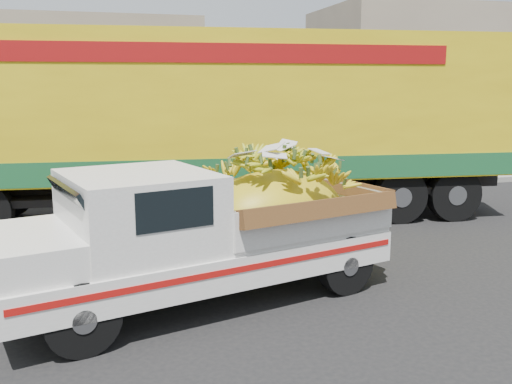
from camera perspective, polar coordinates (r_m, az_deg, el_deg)
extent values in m
plane|color=black|center=(7.35, 5.06, -11.64)|extent=(100.00, 100.00, 0.00)
cube|color=gray|center=(14.46, -5.32, -0.17)|extent=(60.00, 0.25, 0.15)
cube|color=gray|center=(16.50, -6.56, 1.14)|extent=(60.00, 4.00, 0.14)
cube|color=gray|center=(28.24, 20.78, 10.44)|extent=(14.00, 6.00, 6.00)
cylinder|color=black|center=(6.31, -17.03, -11.98)|extent=(0.84, 0.45, 0.81)
cylinder|color=black|center=(7.75, -19.87, -7.89)|extent=(0.84, 0.45, 0.81)
cylinder|color=black|center=(7.83, 8.91, -7.16)|extent=(0.84, 0.45, 0.81)
cylinder|color=black|center=(9.03, 2.59, -4.63)|extent=(0.84, 0.45, 0.81)
cube|color=silver|center=(7.47, -5.78, -6.47)|extent=(5.31, 3.11, 0.42)
cube|color=#A50F0C|center=(6.68, -2.43, -7.91)|extent=(4.72, 1.35, 0.07)
cube|color=silver|center=(6.79, -21.75, -5.45)|extent=(1.34, 1.88, 0.38)
cube|color=silver|center=(7.02, -11.59, -1.97)|extent=(2.06, 2.12, 0.96)
cube|color=black|center=(6.22, -8.04, -1.77)|extent=(0.88, 0.26, 0.45)
cube|color=silver|center=(7.95, 2.51, -1.80)|extent=(2.85, 2.41, 0.54)
ellipsoid|color=gold|center=(7.92, 1.86, -2.67)|extent=(2.53, 2.00, 1.36)
cylinder|color=black|center=(12.51, 19.17, -0.22)|extent=(1.12, 0.42, 1.10)
cylinder|color=black|center=(14.26, 15.31, 1.28)|extent=(1.12, 0.42, 1.10)
cylinder|color=black|center=(11.97, 14.14, -0.41)|extent=(1.12, 0.42, 1.10)
cylinder|color=black|center=(13.79, 10.79, 1.16)|extent=(1.12, 0.42, 1.10)
cylinder|color=black|center=(13.30, -23.48, 0.11)|extent=(1.12, 0.42, 1.10)
cube|color=black|center=(11.97, -3.33, 1.01)|extent=(12.04, 2.07, 0.36)
cube|color=yellow|center=(11.81, -3.41, 8.69)|extent=(11.94, 3.54, 2.84)
cube|color=#17532A|center=(11.90, -3.35, 3.05)|extent=(12.00, 3.56, 0.45)
cube|color=maroon|center=(10.56, -2.67, 13.73)|extent=(8.37, 0.77, 0.35)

